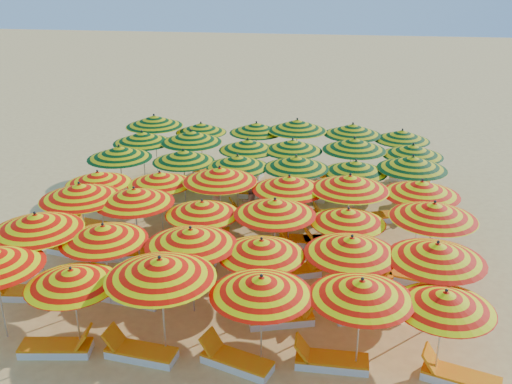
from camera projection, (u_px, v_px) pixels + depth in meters
ground at (254, 241)px, 19.42m from camera, size 120.00×120.00×0.00m
umbrella_1 at (71, 277)px, 13.21m from camera, size 2.63×2.63×2.32m
umbrella_2 at (160, 268)px, 12.90m from camera, size 3.26×3.26×2.72m
umbrella_3 at (261, 286)px, 12.60m from camera, size 2.69×2.69×2.48m
umbrella_4 at (362, 289)px, 12.46m from camera, size 2.73×2.73×2.49m
umbrella_5 at (445, 300)px, 12.29m from camera, size 2.54×2.54×2.34m
umbrella_6 at (36, 222)px, 15.31m from camera, size 2.51×2.51×2.65m
umbrella_7 at (103, 233)px, 15.06m from camera, size 2.81×2.81×2.48m
umbrella_8 at (191, 237)px, 14.68m from camera, size 2.44×2.44×2.56m
umbrella_9 at (261, 247)px, 14.45m from camera, size 2.96×2.96×2.40m
umbrella_10 at (352, 245)px, 14.30m from camera, size 2.63×2.63×2.53m
umbrella_11 at (437, 252)px, 13.90m from camera, size 3.20×3.20×2.57m
umbrella_12 at (80, 191)px, 17.43m from camera, size 3.06×3.06×2.63m
umbrella_13 at (134, 196)px, 17.26m from camera, size 3.05×3.05×2.56m
umbrella_14 at (202, 208)px, 16.85m from camera, size 2.72×2.72×2.36m
umbrella_15 at (275, 207)px, 16.48m from camera, size 2.47×2.47×2.55m
umbrella_16 at (348, 216)px, 16.37m from camera, size 2.51×2.51×2.33m
umbrella_17 at (434, 211)px, 16.06m from camera, size 3.22×3.22×2.64m
umbrella_18 at (98, 178)px, 19.24m from camera, size 2.88×2.88×2.35m
umbrella_19 at (160, 178)px, 19.18m from camera, size 2.79×2.79×2.35m
umbrella_20 at (220, 175)px, 18.80m from camera, size 2.88×2.88×2.63m
umbrella_21 at (289, 183)px, 18.31m from camera, size 2.50×2.50×2.53m
umbrella_22 at (350, 183)px, 18.01m from camera, size 2.56×2.56×2.67m
umbrella_23 at (422, 188)px, 17.83m from camera, size 3.10×3.10×2.57m
umbrella_24 at (119, 152)px, 21.20m from camera, size 2.98×2.98×2.56m
umbrella_25 at (183, 156)px, 21.07m from camera, size 2.48×2.48×2.46m
umbrella_26 at (237, 161)px, 20.57m from camera, size 3.01×3.01×2.43m
umbrella_27 at (296, 162)px, 20.30m from camera, size 3.10×3.10×2.50m
umbrella_28 at (356, 167)px, 20.12m from camera, size 2.73×2.73×2.40m
umbrella_29 at (413, 163)px, 19.97m from camera, size 3.15×3.15×2.60m
umbrella_30 at (142, 137)px, 23.11m from camera, size 2.79×2.79×2.52m
umbrella_31 at (191, 137)px, 22.88m from camera, size 2.50×2.50×2.63m
umbrella_32 at (248, 145)px, 22.44m from camera, size 2.75×2.75×2.43m
umbrella_33 at (293, 145)px, 22.23m from camera, size 3.06×3.06×2.49m
umbrella_34 at (354, 144)px, 21.94m from camera, size 2.66×2.66×2.62m
umbrella_35 at (413, 150)px, 21.68m from camera, size 3.09×3.09×2.47m
umbrella_36 at (154, 121)px, 25.00m from camera, size 3.35×3.35×2.68m
umbrella_37 at (201, 128)px, 24.95m from camera, size 2.66×2.66×2.37m
umbrella_38 at (256, 128)px, 24.59m from camera, size 3.05×3.05×2.48m
umbrella_39 at (297, 125)px, 24.26m from camera, size 2.66×2.66×2.70m
umbrella_40 at (353, 129)px, 24.01m from camera, size 2.85×2.85×2.59m
umbrella_41 at (402, 135)px, 23.59m from camera, size 2.51×2.51×2.46m
lounger_0 at (58, 348)px, 13.81m from camera, size 1.80×0.82×0.69m
lounger_1 at (140, 352)px, 13.65m from camera, size 1.79×0.79×0.69m
lounger_2 at (235, 361)px, 13.36m from camera, size 1.83×1.11×0.69m
lounger_3 at (330, 361)px, 13.36m from camera, size 1.73×0.58×0.69m
lounger_4 at (459, 377)px, 12.82m from camera, size 1.83×1.07×0.69m
lounger_5 at (25, 293)px, 16.10m from camera, size 1.78×0.75×0.69m
lounger_6 at (131, 296)px, 15.93m from camera, size 1.80×0.84×0.69m
lounger_7 at (283, 318)px, 14.96m from camera, size 1.83×1.06×0.69m
lounger_8 at (369, 314)px, 15.12m from camera, size 1.82×0.93×0.69m
lounger_9 at (73, 250)px, 18.49m from camera, size 1.82×0.94×0.69m
lounger_10 at (123, 254)px, 18.25m from camera, size 1.82×0.97×0.69m
lounger_11 at (187, 262)px, 17.76m from camera, size 1.74×0.59×0.69m
lounger_12 at (294, 272)px, 17.20m from camera, size 1.82×1.21×0.69m
lounger_13 at (364, 276)px, 16.97m from camera, size 1.80×0.82×0.69m
lounger_14 at (405, 276)px, 16.97m from camera, size 1.82×1.01×0.69m
lounger_15 at (90, 225)px, 20.24m from camera, size 1.82×0.97×0.69m
lounger_16 at (204, 234)px, 19.59m from camera, size 1.81×0.86×0.69m
lounger_17 at (303, 241)px, 19.10m from camera, size 1.77×0.71×0.69m
lounger_18 at (328, 241)px, 19.09m from camera, size 1.82×0.97×0.69m
lounger_19 at (113, 202)px, 22.21m from camera, size 1.82×1.25×0.69m
lounger_20 at (252, 211)px, 21.39m from camera, size 1.82×1.18×0.69m
lounger_21 at (308, 215)px, 21.08m from camera, size 1.76×0.68×0.69m
lounger_22 at (336, 218)px, 20.83m from camera, size 1.80×0.86×0.69m
lounger_23 at (392, 216)px, 20.98m from camera, size 1.82×1.17×0.69m
lounger_24 at (180, 185)px, 23.91m from camera, size 1.83×1.15×0.69m
lounger_25 at (262, 194)px, 22.96m from camera, size 1.74×0.59×0.69m
lounger_26 at (304, 195)px, 22.86m from camera, size 1.80×0.85×0.69m
lounger_27 at (421, 201)px, 22.29m from camera, size 1.78×0.73×0.69m
lounger_28 at (212, 172)px, 25.38m from camera, size 1.74×0.61×0.69m
lounger_29 at (245, 172)px, 25.28m from camera, size 1.82×1.02×0.69m
lounger_30 at (336, 176)px, 24.89m from camera, size 1.83×1.15×0.69m
lounger_31 at (409, 179)px, 24.47m from camera, size 1.83×1.12×0.69m
beachgoer_a at (218, 215)px, 19.67m from camera, size 0.50×0.61×1.45m
beachgoer_b at (250, 200)px, 21.11m from camera, size 0.77×0.76×1.26m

